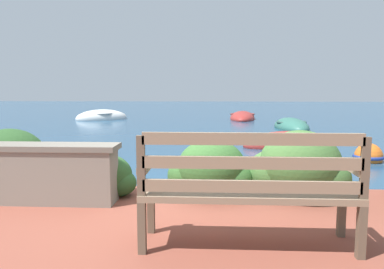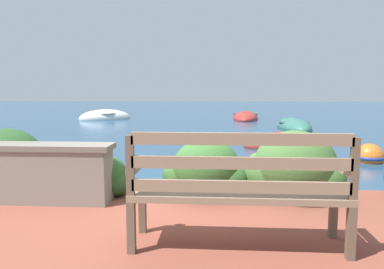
# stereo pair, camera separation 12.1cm
# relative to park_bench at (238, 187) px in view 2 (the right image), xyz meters

# --- Properties ---
(ground_plane) EXTENTS (80.00, 80.00, 0.00)m
(ground_plane) POSITION_rel_park_bench_xyz_m (-0.92, 1.80, -0.71)
(ground_plane) COLOR navy
(park_bench) EXTENTS (1.68, 0.48, 0.93)m
(park_bench) POSITION_rel_park_bench_xyz_m (0.00, 0.00, 0.00)
(park_bench) COLOR brown
(park_bench) RESTS_ON patio_terrace
(stone_wall) EXTENTS (1.66, 0.39, 0.64)m
(stone_wall) POSITION_rel_park_bench_xyz_m (-2.12, 1.07, -0.16)
(stone_wall) COLOR gray
(stone_wall) RESTS_ON patio_terrace
(hedge_clump_left) EXTENTS (1.11, 0.80, 0.76)m
(hedge_clump_left) POSITION_rel_park_bench_xyz_m (-2.78, 1.57, -0.16)
(hedge_clump_left) COLOR #284C23
(hedge_clump_left) RESTS_ON patio_terrace
(hedge_clump_centre) EXTENTS (0.70, 0.50, 0.48)m
(hedge_clump_centre) POSITION_rel_park_bench_xyz_m (-1.50, 1.38, -0.28)
(hedge_clump_centre) COLOR #2D5628
(hedge_clump_centre) RESTS_ON patio_terrace
(hedge_clump_right) EXTENTS (0.99, 0.71, 0.67)m
(hedge_clump_right) POSITION_rel_park_bench_xyz_m (-0.30, 1.38, -0.19)
(hedge_clump_right) COLOR #38662D
(hedge_clump_right) RESTS_ON patio_terrace
(hedge_clump_far_right) EXTENTS (1.15, 0.83, 0.78)m
(hedge_clump_far_right) POSITION_rel_park_bench_xyz_m (0.69, 1.36, -0.15)
(hedge_clump_far_right) COLOR #426B33
(hedge_clump_far_right) RESTS_ON patio_terrace
(rowboat_nearest) EXTENTS (2.55, 1.59, 0.69)m
(rowboat_nearest) POSITION_rel_park_bench_xyz_m (1.64, 6.73, -0.65)
(rowboat_nearest) COLOR #9E2D28
(rowboat_nearest) RESTS_ON ground_plane
(rowboat_mid) EXTENTS (1.28, 2.70, 0.69)m
(rowboat_mid) POSITION_rel_park_bench_xyz_m (2.65, 11.15, -0.65)
(rowboat_mid) COLOR #336B5B
(rowboat_mid) RESTS_ON ground_plane
(rowboat_far) EXTENTS (2.71, 2.36, 0.85)m
(rowboat_far) POSITION_rel_park_bench_xyz_m (-5.58, 14.84, -0.63)
(rowboat_far) COLOR silver
(rowboat_far) RESTS_ON ground_plane
(rowboat_outer) EXTENTS (1.47, 3.26, 0.68)m
(rowboat_outer) POSITION_rel_park_bench_xyz_m (1.19, 15.48, -0.65)
(rowboat_outer) COLOR #9E2D28
(rowboat_outer) RESTS_ON ground_plane
(mooring_buoy) EXTENTS (0.61, 0.61, 0.55)m
(mooring_buoy) POSITION_rel_park_bench_xyz_m (2.89, 4.81, -0.61)
(mooring_buoy) COLOR orange
(mooring_buoy) RESTS_ON ground_plane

